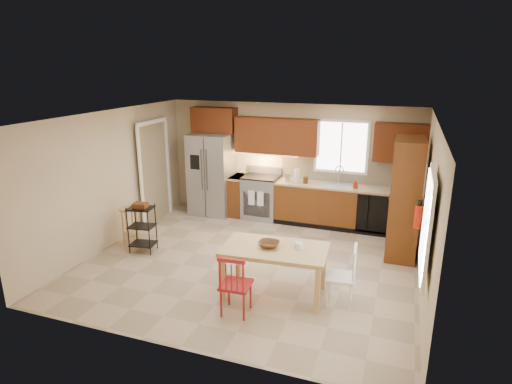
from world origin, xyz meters
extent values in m
plane|color=tan|center=(0.00, 0.00, 0.00)|extent=(5.50, 5.50, 0.00)
cube|color=silver|center=(0.00, 0.00, 2.50)|extent=(5.50, 5.00, 0.02)
cube|color=#CCB793|center=(0.00, 2.50, 1.25)|extent=(5.50, 0.02, 2.50)
cube|color=#CCB793|center=(0.00, -2.50, 1.25)|extent=(5.50, 0.02, 2.50)
cube|color=#CCB793|center=(-2.75, 0.00, 1.25)|extent=(0.02, 5.00, 2.50)
cube|color=#CCB793|center=(2.75, 0.00, 1.25)|extent=(0.02, 5.00, 2.50)
cube|color=gray|center=(-1.70, 2.12, 0.91)|extent=(0.92, 0.75, 1.82)
cube|color=gray|center=(-0.55, 2.19, 0.46)|extent=(0.76, 0.63, 0.92)
cube|color=#5B2D10|center=(-1.10, 2.20, 0.45)|extent=(0.30, 0.60, 0.90)
cube|color=#5B2D10|center=(1.29, 2.20, 0.45)|extent=(2.92, 0.60, 0.90)
cube|color=black|center=(1.85, 1.91, 0.45)|extent=(0.60, 0.02, 0.78)
cube|color=beige|center=(1.29, 2.48, 1.18)|extent=(2.92, 0.03, 0.55)
cube|color=#602910|center=(-1.70, 2.33, 2.10)|extent=(1.00, 0.35, 0.55)
cube|color=#602910|center=(-0.25, 2.33, 1.83)|extent=(1.80, 0.35, 0.75)
cube|color=#602910|center=(2.25, 2.33, 1.83)|extent=(1.00, 0.35, 0.75)
cube|color=white|center=(1.10, 2.48, 1.65)|extent=(1.12, 0.04, 1.12)
cube|color=gray|center=(1.10, 2.20, 0.86)|extent=(0.62, 0.46, 0.16)
cube|color=#FFBF66|center=(-0.55, 2.30, 1.43)|extent=(1.60, 0.30, 0.01)
imported|color=#AA1F0B|center=(1.48, 2.10, 1.00)|extent=(0.09, 0.09, 0.19)
cylinder|color=white|center=(0.25, 2.15, 1.04)|extent=(0.12, 0.12, 0.28)
cylinder|color=gray|center=(0.05, 2.15, 0.99)|extent=(0.11, 0.11, 0.18)
cylinder|color=#4F2D15|center=(0.45, 2.12, 0.97)|extent=(0.10, 0.10, 0.14)
cube|color=#5B2D10|center=(2.43, 1.20, 1.05)|extent=(0.50, 0.95, 2.10)
cylinder|color=#AA1F0B|center=(2.63, 0.15, 1.10)|extent=(0.12, 0.12, 0.36)
cube|color=white|center=(2.68, -1.15, 1.45)|extent=(0.04, 1.02, 1.32)
cube|color=#8C7A59|center=(-2.67, 1.30, 1.05)|extent=(0.04, 0.95, 2.10)
imported|color=#4F2D15|center=(0.61, -0.88, 0.74)|extent=(0.33, 0.33, 0.07)
cylinder|color=white|center=(1.04, -0.79, 0.77)|extent=(0.11, 0.11, 0.12)
camera|label=1|loc=(2.34, -6.32, 3.30)|focal=30.00mm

